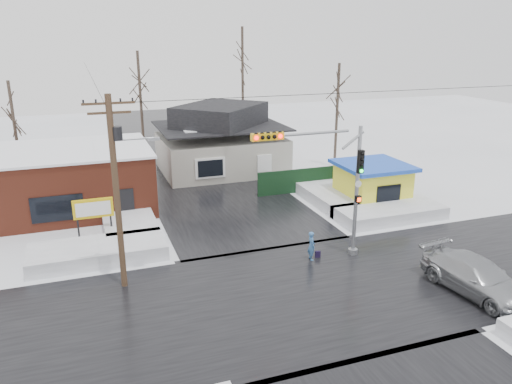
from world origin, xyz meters
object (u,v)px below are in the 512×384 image
object	(u,v)px
marquee_sign	(93,210)
car	(476,277)
kiosk	(372,183)
utility_pole	(117,182)
traffic_signal	(331,176)
pedestrian	(311,246)

from	to	relation	value
marquee_sign	car	bearing A→B (deg)	-36.87
kiosk	utility_pole	bearing A→B (deg)	-159.56
traffic_signal	kiosk	distance (m)	10.43
utility_pole	car	distance (m)	16.81
kiosk	marquee_sign	bearing A→B (deg)	-178.45
traffic_signal	marquee_sign	xyz separation A→B (m)	(-11.43, 6.53, -2.62)
pedestrian	kiosk	bearing A→B (deg)	-43.84
traffic_signal	marquee_sign	bearing A→B (deg)	150.28
pedestrian	car	bearing A→B (deg)	-130.44
kiosk	pedestrian	size ratio (longest dim) A/B	2.92
traffic_signal	kiosk	bearing A→B (deg)	44.84
marquee_sign	car	world-z (taller)	marquee_sign
traffic_signal	utility_pole	xyz separation A→B (m)	(-10.36, 0.53, 0.57)
marquee_sign	pedestrian	bearing A→B (deg)	-31.21
car	pedestrian	bearing A→B (deg)	127.36
pedestrian	car	distance (m)	7.97
kiosk	car	bearing A→B (deg)	-100.67
utility_pole	car	size ratio (longest dim) A/B	1.63
traffic_signal	pedestrian	size ratio (longest dim) A/B	4.45
traffic_signal	utility_pole	size ratio (longest dim) A/B	0.78
car	kiosk	bearing A→B (deg)	72.34
utility_pole	marquee_sign	distance (m)	6.87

